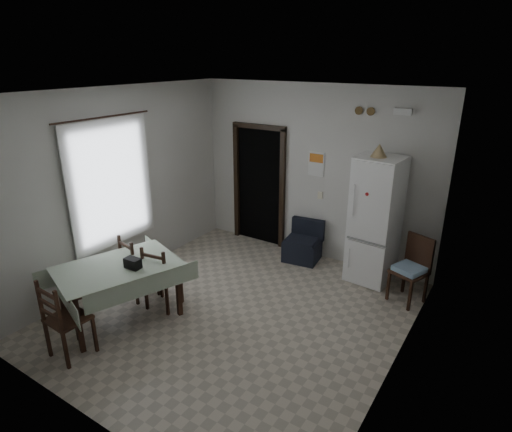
{
  "coord_description": "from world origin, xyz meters",
  "views": [
    {
      "loc": [
        2.95,
        -4.04,
        3.29
      ],
      "look_at": [
        0.0,
        0.5,
        1.25
      ],
      "focal_mm": 30.0,
      "sensor_mm": 36.0,
      "label": 1
    }
  ],
  "objects_px": {
    "navy_seat": "(302,241)",
    "fridge": "(375,221)",
    "dining_chair_near_head": "(68,317)",
    "corner_chair": "(409,271)",
    "dining_table": "(121,292)",
    "dining_chair_far_left": "(139,266)",
    "dining_chair_far_right": "(163,276)"
  },
  "relations": [
    {
      "from": "corner_chair",
      "to": "fridge",
      "type": "bearing_deg",
      "value": 171.57
    },
    {
      "from": "dining_chair_far_right",
      "to": "dining_chair_near_head",
      "type": "relative_size",
      "value": 0.94
    },
    {
      "from": "navy_seat",
      "to": "dining_chair_far_left",
      "type": "relative_size",
      "value": 0.72
    },
    {
      "from": "corner_chair",
      "to": "dining_table",
      "type": "bearing_deg",
      "value": -119.8
    },
    {
      "from": "dining_chair_far_left",
      "to": "dining_chair_far_right",
      "type": "relative_size",
      "value": 1.01
    },
    {
      "from": "navy_seat",
      "to": "fridge",
      "type": "bearing_deg",
      "value": -7.7
    },
    {
      "from": "navy_seat",
      "to": "dining_chair_far_left",
      "type": "xyz_separation_m",
      "value": [
        -1.43,
        -2.31,
        0.13
      ]
    },
    {
      "from": "navy_seat",
      "to": "dining_chair_near_head",
      "type": "relative_size",
      "value": 0.69
    },
    {
      "from": "corner_chair",
      "to": "dining_chair_far_right",
      "type": "height_order",
      "value": "corner_chair"
    },
    {
      "from": "corner_chair",
      "to": "dining_chair_far_right",
      "type": "relative_size",
      "value": 1.03
    },
    {
      "from": "dining_table",
      "to": "dining_chair_far_left",
      "type": "bearing_deg",
      "value": 132.53
    },
    {
      "from": "navy_seat",
      "to": "corner_chair",
      "type": "relative_size",
      "value": 0.71
    },
    {
      "from": "corner_chair",
      "to": "dining_chair_near_head",
      "type": "bearing_deg",
      "value": -110.81
    },
    {
      "from": "dining_chair_far_left",
      "to": "dining_chair_far_right",
      "type": "xyz_separation_m",
      "value": [
        0.48,
        -0.03,
        -0.01
      ]
    },
    {
      "from": "dining_chair_far_left",
      "to": "dining_table",
      "type": "bearing_deg",
      "value": 125.02
    },
    {
      "from": "dining_chair_far_left",
      "to": "fridge",
      "type": "bearing_deg",
      "value": -126.1
    },
    {
      "from": "dining_table",
      "to": "dining_chair_near_head",
      "type": "distance_m",
      "value": 0.83
    },
    {
      "from": "fridge",
      "to": "dining_chair_far_right",
      "type": "bearing_deg",
      "value": -127.35
    },
    {
      "from": "fridge",
      "to": "dining_chair_far_left",
      "type": "distance_m",
      "value": 3.53
    },
    {
      "from": "dining_chair_far_left",
      "to": "navy_seat",
      "type": "bearing_deg",
      "value": -109.21
    },
    {
      "from": "navy_seat",
      "to": "corner_chair",
      "type": "xyz_separation_m",
      "value": [
        1.85,
        -0.37,
        0.14
      ]
    },
    {
      "from": "navy_seat",
      "to": "dining_chair_near_head",
      "type": "bearing_deg",
      "value": -114.56
    },
    {
      "from": "fridge",
      "to": "dining_chair_far_right",
      "type": "height_order",
      "value": "fridge"
    },
    {
      "from": "navy_seat",
      "to": "dining_table",
      "type": "xyz_separation_m",
      "value": [
        -1.2,
        -2.85,
        0.04
      ]
    },
    {
      "from": "navy_seat",
      "to": "corner_chair",
      "type": "height_order",
      "value": "corner_chair"
    },
    {
      "from": "corner_chair",
      "to": "dining_table",
      "type": "distance_m",
      "value": 3.93
    },
    {
      "from": "dining_chair_far_left",
      "to": "dining_chair_far_right",
      "type": "distance_m",
      "value": 0.48
    },
    {
      "from": "dining_chair_far_right",
      "to": "dining_chair_near_head",
      "type": "bearing_deg",
      "value": 74.21
    },
    {
      "from": "fridge",
      "to": "dining_table",
      "type": "bearing_deg",
      "value": -124.88
    },
    {
      "from": "dining_chair_far_left",
      "to": "dining_chair_near_head",
      "type": "relative_size",
      "value": 0.95
    },
    {
      "from": "navy_seat",
      "to": "dining_table",
      "type": "height_order",
      "value": "dining_table"
    },
    {
      "from": "fridge",
      "to": "dining_chair_far_left",
      "type": "xyz_separation_m",
      "value": [
        -2.62,
        -2.31,
        -0.5
      ]
    }
  ]
}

